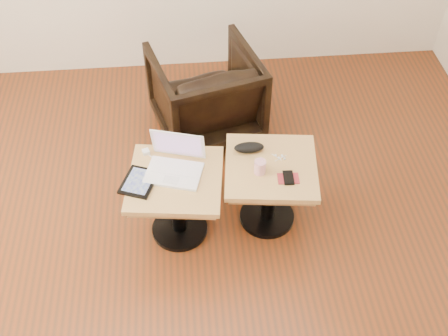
{
  "coord_description": "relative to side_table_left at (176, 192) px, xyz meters",
  "views": [
    {
      "loc": [
        0.1,
        -1.65,
        2.74
      ],
      "look_at": [
        0.29,
        0.5,
        0.52
      ],
      "focal_mm": 45.0,
      "sensor_mm": 36.0,
      "label": 1
    }
  ],
  "objects": [
    {
      "name": "tablet",
      "position": [
        -0.2,
        -0.02,
        0.13
      ],
      "size": [
        0.24,
        0.26,
        0.02
      ],
      "rotation": [
        0.0,
        0.0,
        -0.37
      ],
      "color": "black",
      "rests_on": "side_table_left"
    },
    {
      "name": "side_table_left",
      "position": [
        0.0,
        0.0,
        0.0
      ],
      "size": [
        0.58,
        0.58,
        0.47
      ],
      "rotation": [
        0.0,
        0.0,
        -0.13
      ],
      "color": "black",
      "rests_on": "ground"
    },
    {
      "name": "striped_cup",
      "position": [
        0.47,
        -0.0,
        0.16
      ],
      "size": [
        0.08,
        0.08,
        0.08
      ],
      "primitive_type": "cylinder",
      "rotation": [
        0.0,
        0.0,
        -0.26
      ],
      "color": "#D64969",
      "rests_on": "side_table_right"
    },
    {
      "name": "laptop",
      "position": [
        0.01,
        0.06,
        0.16
      ],
      "size": [
        0.36,
        0.33,
        0.22
      ],
      "rotation": [
        0.0,
        0.0,
        -0.28
      ],
      "color": "white",
      "rests_on": "side_table_left"
    },
    {
      "name": "side_table_right",
      "position": [
        0.55,
        0.05,
        0.0
      ],
      "size": [
        0.58,
        0.58,
        0.47
      ],
      "rotation": [
        0.0,
        0.0,
        -0.12
      ],
      "color": "black",
      "rests_on": "ground"
    },
    {
      "name": "earbuds_tangle",
      "position": [
        0.61,
        0.1,
        0.12
      ],
      "size": [
        0.08,
        0.05,
        0.01
      ],
      "color": "white",
      "rests_on": "side_table_right"
    },
    {
      "name": "charging_adapter",
      "position": [
        -0.16,
        0.21,
        0.13
      ],
      "size": [
        0.05,
        0.05,
        0.02
      ],
      "primitive_type": "cube",
      "rotation": [
        0.0,
        0.0,
        0.3
      ],
      "color": "white",
      "rests_on": "side_table_left"
    },
    {
      "name": "room_shell",
      "position": [
        -0.02,
        -0.5,
        1.0
      ],
      "size": [
        4.52,
        4.52,
        2.71
      ],
      "color": "#492915",
      "rests_on": "ground"
    },
    {
      "name": "phone_on_sleeve",
      "position": [
        0.63,
        -0.07,
        0.12
      ],
      "size": [
        0.12,
        0.11,
        0.01
      ],
      "rotation": [
        0.0,
        0.0,
        -0.05
      ],
      "color": "maroon",
      "rests_on": "side_table_right"
    },
    {
      "name": "glasses_case",
      "position": [
        0.43,
        0.17,
        0.14
      ],
      "size": [
        0.17,
        0.08,
        0.05
      ],
      "primitive_type": "ellipsoid",
      "rotation": [
        0.0,
        0.0,
        -0.0
      ],
      "color": "black",
      "rests_on": "side_table_right"
    },
    {
      "name": "armchair",
      "position": [
        0.23,
        0.93,
        -0.04
      ],
      "size": [
        0.84,
        0.85,
        0.63
      ],
      "primitive_type": "imported",
      "rotation": [
        0.0,
        0.0,
        3.41
      ],
      "color": "black",
      "rests_on": "ground"
    }
  ]
}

